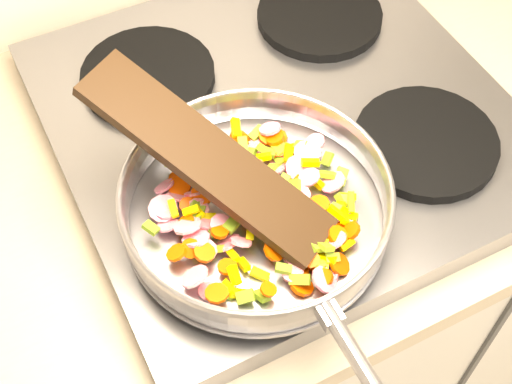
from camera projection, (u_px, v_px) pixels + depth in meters
name	position (u px, v px, depth m)	size (l,w,h in m)	color
cooktop	(281.00, 121.00, 0.99)	(0.60, 0.60, 0.04)	#939399
grate_fl	(234.00, 223.00, 0.86)	(0.19, 0.19, 0.02)	black
grate_fr	(426.00, 142.00, 0.93)	(0.19, 0.19, 0.02)	black
grate_bl	(148.00, 75.00, 1.01)	(0.19, 0.19, 0.02)	black
grate_br	(320.00, 16.00, 1.08)	(0.19, 0.19, 0.02)	black
saute_pan	(257.00, 203.00, 0.83)	(0.36, 0.53, 0.06)	#9E9EA5
vegetable_heap	(262.00, 209.00, 0.84)	(0.26, 0.27, 0.05)	#EF4A01
wooden_spatula	(207.00, 158.00, 0.81)	(0.33, 0.07, 0.02)	black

